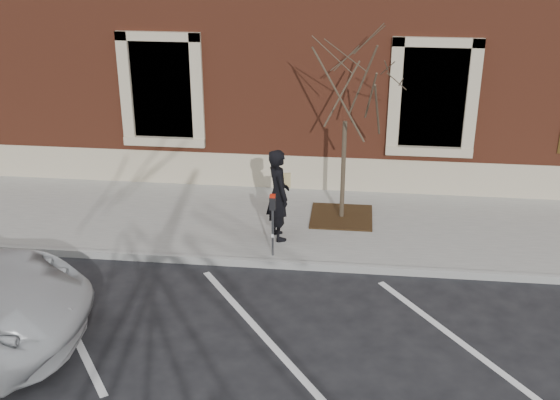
# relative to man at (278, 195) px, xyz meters

# --- Properties ---
(ground) EXTENTS (120.00, 120.00, 0.00)m
(ground) POSITION_rel_man_xyz_m (0.07, -0.92, -1.07)
(ground) COLOR #28282B
(ground) RESTS_ON ground
(sidewalk_near) EXTENTS (40.00, 3.50, 0.15)m
(sidewalk_near) POSITION_rel_man_xyz_m (0.07, 0.83, -1.00)
(sidewalk_near) COLOR #ABAAA1
(sidewalk_near) RESTS_ON ground
(curb_near) EXTENTS (40.00, 0.12, 0.15)m
(curb_near) POSITION_rel_man_xyz_m (0.07, -0.97, -1.00)
(curb_near) COLOR #9E9E99
(curb_near) RESTS_ON ground
(parking_stripes) EXTENTS (28.00, 4.40, 0.01)m
(parking_stripes) POSITION_rel_man_xyz_m (0.07, -3.12, -1.07)
(parking_stripes) COLOR silver
(parking_stripes) RESTS_ON ground
(man) EXTENTS (0.68, 0.79, 1.84)m
(man) POSITION_rel_man_xyz_m (0.00, 0.00, 0.00)
(man) COLOR black
(man) RESTS_ON sidewalk_near
(parking_meter) EXTENTS (0.11, 0.09, 1.25)m
(parking_meter) POSITION_rel_man_xyz_m (-0.02, -0.77, -0.06)
(parking_meter) COLOR #595B60
(parking_meter) RESTS_ON sidewalk_near
(tree_grate) EXTENTS (1.29, 1.29, 0.03)m
(tree_grate) POSITION_rel_man_xyz_m (1.22, 1.09, -0.91)
(tree_grate) COLOR #3E2A14
(tree_grate) RESTS_ON sidewalk_near
(sapling) EXTENTS (2.30, 2.30, 3.84)m
(sapling) POSITION_rel_man_xyz_m (1.22, 1.09, 1.76)
(sapling) COLOR #493C2C
(sapling) RESTS_ON sidewalk_near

